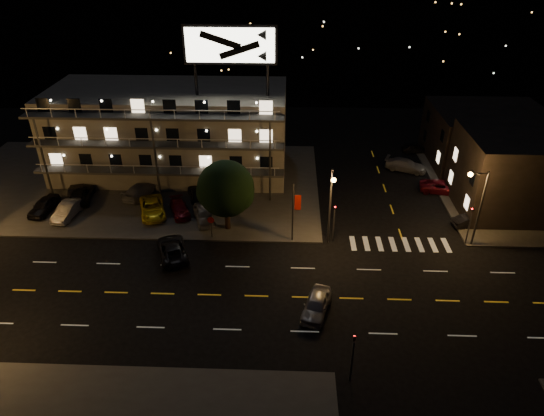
{
  "coord_description": "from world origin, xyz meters",
  "views": [
    {
      "loc": [
        4.51,
        -31.49,
        27.06
      ],
      "look_at": [
        3.02,
        8.0,
        3.97
      ],
      "focal_mm": 32.0,
      "sensor_mm": 36.0,
      "label": 1
    }
  ],
  "objects_px": {
    "side_car_0": "(471,221)",
    "tree": "(225,190)",
    "road_car_west": "(172,249)",
    "road_car_east": "(316,304)",
    "lot_car_4": "(204,214)",
    "lot_car_7": "(141,190)",
    "lot_car_2": "(152,208)"
  },
  "relations": [
    {
      "from": "road_car_east",
      "to": "side_car_0",
      "type": "bearing_deg",
      "value": 55.09
    },
    {
      "from": "tree",
      "to": "lot_car_4",
      "type": "distance_m",
      "value": 4.67
    },
    {
      "from": "lot_car_4",
      "to": "road_car_west",
      "type": "relative_size",
      "value": 0.82
    },
    {
      "from": "lot_car_4",
      "to": "lot_car_7",
      "type": "bearing_deg",
      "value": 127.96
    },
    {
      "from": "tree",
      "to": "lot_car_7",
      "type": "relative_size",
      "value": 1.43
    },
    {
      "from": "side_car_0",
      "to": "road_car_east",
      "type": "bearing_deg",
      "value": 118.06
    },
    {
      "from": "side_car_0",
      "to": "lot_car_4",
      "type": "bearing_deg",
      "value": 79.06
    },
    {
      "from": "lot_car_4",
      "to": "road_car_east",
      "type": "height_order",
      "value": "lot_car_4"
    },
    {
      "from": "tree",
      "to": "lot_car_4",
      "type": "height_order",
      "value": "tree"
    },
    {
      "from": "lot_car_2",
      "to": "road_car_west",
      "type": "xyz_separation_m",
      "value": [
        3.73,
        -7.32,
        -0.14
      ]
    },
    {
      "from": "road_car_west",
      "to": "lot_car_2",
      "type": "bearing_deg",
      "value": -83.07
    },
    {
      "from": "lot_car_7",
      "to": "side_car_0",
      "type": "distance_m",
      "value": 36.21
    },
    {
      "from": "lot_car_7",
      "to": "road_car_east",
      "type": "distance_m",
      "value": 26.8
    },
    {
      "from": "tree",
      "to": "road_car_east",
      "type": "xyz_separation_m",
      "value": [
        8.63,
        -12.04,
        -3.79
      ]
    },
    {
      "from": "lot_car_4",
      "to": "lot_car_2",
      "type": "bearing_deg",
      "value": 148.83
    },
    {
      "from": "tree",
      "to": "road_car_east",
      "type": "relative_size",
      "value": 1.65
    },
    {
      "from": "lot_car_4",
      "to": "side_car_0",
      "type": "distance_m",
      "value": 27.73
    },
    {
      "from": "lot_car_2",
      "to": "lot_car_7",
      "type": "distance_m",
      "value": 4.65
    },
    {
      "from": "lot_car_4",
      "to": "lot_car_7",
      "type": "xyz_separation_m",
      "value": [
        -8.13,
        5.17,
        -0.0
      ]
    },
    {
      "from": "lot_car_2",
      "to": "lot_car_7",
      "type": "bearing_deg",
      "value": 102.25
    },
    {
      "from": "tree",
      "to": "side_car_0",
      "type": "height_order",
      "value": "tree"
    },
    {
      "from": "lot_car_4",
      "to": "road_car_west",
      "type": "xyz_separation_m",
      "value": [
        -2.02,
        -6.15,
        -0.15
      ]
    },
    {
      "from": "side_car_0",
      "to": "lot_car_2",
      "type": "bearing_deg",
      "value": 77.0
    },
    {
      "from": "lot_car_4",
      "to": "road_car_west",
      "type": "height_order",
      "value": "lot_car_4"
    },
    {
      "from": "lot_car_2",
      "to": "tree",
      "type": "bearing_deg",
      "value": -35.28
    },
    {
      "from": "lot_car_4",
      "to": "road_car_east",
      "type": "bearing_deg",
      "value": -69.59
    },
    {
      "from": "lot_car_2",
      "to": "road_car_east",
      "type": "bearing_deg",
      "value": -59.19
    },
    {
      "from": "lot_car_2",
      "to": "road_car_east",
      "type": "distance_m",
      "value": 22.35
    },
    {
      "from": "tree",
      "to": "road_car_west",
      "type": "distance_m",
      "value": 7.68
    },
    {
      "from": "side_car_0",
      "to": "tree",
      "type": "bearing_deg",
      "value": 82.1
    },
    {
      "from": "lot_car_4",
      "to": "road_car_west",
      "type": "distance_m",
      "value": 6.47
    },
    {
      "from": "lot_car_7",
      "to": "road_car_west",
      "type": "relative_size",
      "value": 0.96
    }
  ]
}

